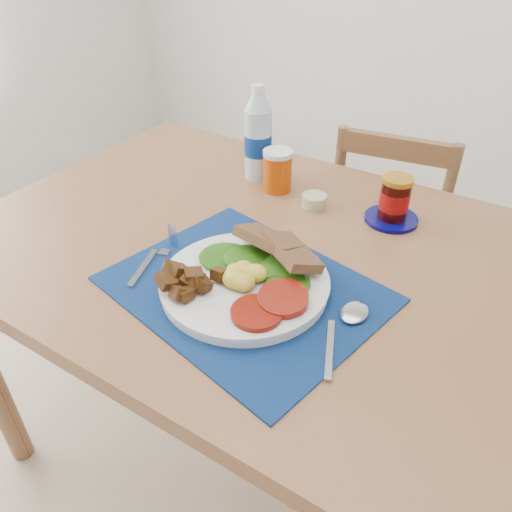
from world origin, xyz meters
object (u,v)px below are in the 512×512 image
at_px(breakfast_plate, 240,279).
at_px(jam_on_saucer, 394,202).
at_px(juice_glass, 277,172).
at_px(water_bottle, 258,138).
at_px(chair_far, 389,216).

height_order(breakfast_plate, jam_on_saucer, jam_on_saucer).
relative_size(breakfast_plate, juice_glass, 3.16).
bearing_deg(water_bottle, chair_far, 55.03).
xyz_separation_m(breakfast_plate, juice_glass, (-0.15, 0.39, 0.02)).
relative_size(breakfast_plate, water_bottle, 1.29).
height_order(water_bottle, jam_on_saucer, water_bottle).
relative_size(water_bottle, jam_on_saucer, 2.00).
bearing_deg(breakfast_plate, juice_glass, 128.24).
xyz_separation_m(breakfast_plate, water_bottle, (-0.23, 0.42, 0.08)).
relative_size(chair_far, breakfast_plate, 3.20).
bearing_deg(breakfast_plate, chair_far, 104.72).
xyz_separation_m(breakfast_plate, jam_on_saucer, (0.15, 0.39, 0.02)).
height_order(chair_far, water_bottle, chair_far).
bearing_deg(chair_far, water_bottle, 46.78).
bearing_deg(jam_on_saucer, breakfast_plate, -111.12).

